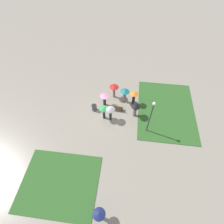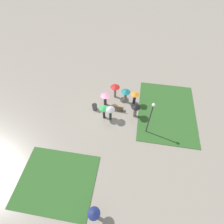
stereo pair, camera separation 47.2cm
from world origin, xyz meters
name	(u,v)px [view 2 (the right image)]	position (x,y,z in m)	size (l,w,h in m)	color
ground_plane	(106,112)	(0.00, 0.00, 0.00)	(90.00, 90.00, 0.00)	gray
lawn_patch_near	(167,111)	(-7.18, -1.29, 0.03)	(6.72, 9.20, 0.06)	#2D5B26
lawn_patch_far	(57,181)	(3.07, 8.64, 0.03)	(7.00, 5.84, 0.06)	#2D5B26
park_bench	(116,108)	(-1.10, -0.52, 0.47)	(1.78, 0.55, 0.90)	brown
lamp_post	(151,115)	(-4.82, 1.96, 3.02)	(0.32, 0.32, 4.75)	#2D2D30
trash_bin	(95,107)	(1.46, -0.22, 0.41)	(0.62, 0.62, 0.82)	#4C4C51
crowd_person_orange	(135,97)	(-3.14, -1.83, 1.31)	(0.96, 0.96, 1.92)	black
crowd_person_pink	(105,97)	(0.35, -1.20, 1.28)	(1.07, 1.07, 1.78)	#2D2333
crowd_person_red	(115,89)	(-0.64, -2.67, 1.46)	(1.14, 1.14, 1.91)	slate
crowd_person_grey	(110,111)	(-0.65, 0.86, 1.49)	(1.04, 1.04, 1.98)	#1E3328
crowd_person_teal	(126,94)	(-2.01, -2.05, 1.45)	(1.12, 1.12, 2.01)	slate
crowd_person_green	(104,110)	(0.12, 0.80, 1.43)	(1.01, 1.01, 1.90)	#2D2333
crowd_person_black	(135,109)	(-3.38, 0.00, 1.31)	(1.05, 1.05, 1.89)	slate
lone_walker_mid_plaza	(94,214)	(-1.06, 10.83, 1.31)	(0.99, 0.99, 1.76)	#1E3328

